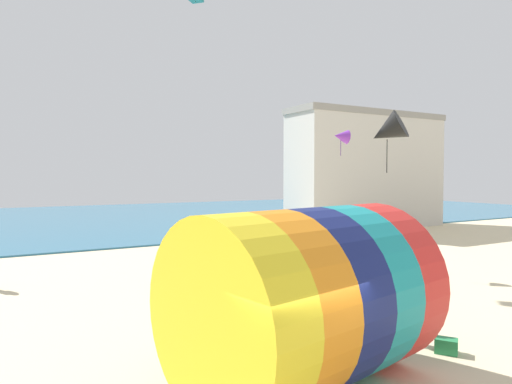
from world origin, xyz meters
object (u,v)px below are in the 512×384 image
Objects in this scene: kite_handler at (395,308)px; kite_black_delta at (387,131)px; giant_inflatable_tube at (305,297)px; cooler_box at (446,346)px; kite_purple_delta at (341,136)px.

kite_black_delta reaches higher than kite_handler.
kite_black_delta reaches higher than giant_inflatable_tube.
giant_inflatable_tube is 3.73m from kite_handler.
kite_handler is 1.47m from cooler_box.
cooler_box is at bearing -122.85° from kite_black_delta.
kite_handler is at bearing 13.91° from giant_inflatable_tube.
cooler_box is at bearing -4.66° from giant_inflatable_tube.
kite_purple_delta is (0.92, 3.77, 0.11)m from kite_black_delta.
giant_inflatable_tube is 4.34m from cooler_box.
giant_inflatable_tube is 10.93× the size of cooler_box.
giant_inflatable_tube is at bearing -133.51° from kite_purple_delta.
kite_purple_delta is 2.40× the size of cooler_box.
cooler_box is at bearing -67.50° from kite_handler.
kite_handler is at bearing -121.55° from kite_purple_delta.
kite_black_delta is 3.88m from kite_purple_delta.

